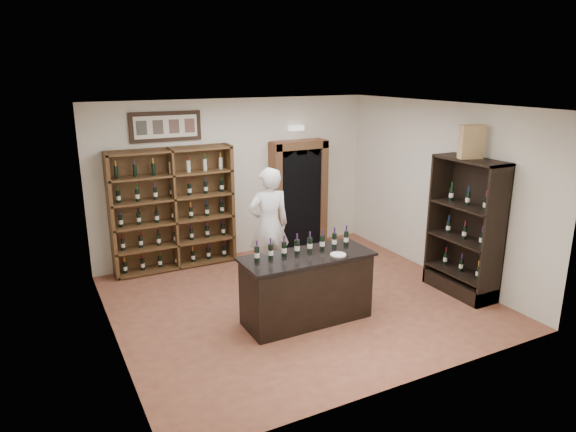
{
  "coord_description": "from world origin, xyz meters",
  "views": [
    {
      "loc": [
        -3.54,
        -6.47,
        3.5
      ],
      "look_at": [
        -0.03,
        0.3,
        1.32
      ],
      "focal_mm": 32.0,
      "sensor_mm": 36.0,
      "label": 1
    }
  ],
  "objects_px": {
    "wine_shelf": "(173,209)",
    "shopkeeper": "(269,225)",
    "side_cabinet": "(464,248)",
    "counter_bottle_0": "(257,254)",
    "wine_crate": "(471,142)",
    "tasting_counter": "(307,288)"
  },
  "relations": [
    {
      "from": "tasting_counter",
      "to": "counter_bottle_0",
      "type": "height_order",
      "value": "counter_bottle_0"
    },
    {
      "from": "wine_shelf",
      "to": "shopkeeper",
      "type": "relative_size",
      "value": 1.12
    },
    {
      "from": "side_cabinet",
      "to": "wine_crate",
      "type": "height_order",
      "value": "wine_crate"
    },
    {
      "from": "tasting_counter",
      "to": "wine_crate",
      "type": "bearing_deg",
      "value": -6.14
    },
    {
      "from": "side_cabinet",
      "to": "wine_crate",
      "type": "distance_m",
      "value": 1.7
    },
    {
      "from": "wine_shelf",
      "to": "wine_crate",
      "type": "distance_m",
      "value": 5.13
    },
    {
      "from": "shopkeeper",
      "to": "wine_crate",
      "type": "distance_m",
      "value": 3.45
    },
    {
      "from": "side_cabinet",
      "to": "shopkeeper",
      "type": "height_order",
      "value": "side_cabinet"
    },
    {
      "from": "counter_bottle_0",
      "to": "wine_crate",
      "type": "relative_size",
      "value": 0.59
    },
    {
      "from": "wine_shelf",
      "to": "tasting_counter",
      "type": "xyz_separation_m",
      "value": [
        1.1,
        -2.93,
        -0.61
      ]
    },
    {
      "from": "wine_shelf",
      "to": "counter_bottle_0",
      "type": "height_order",
      "value": "wine_shelf"
    },
    {
      "from": "side_cabinet",
      "to": "shopkeeper",
      "type": "relative_size",
      "value": 1.12
    },
    {
      "from": "counter_bottle_0",
      "to": "side_cabinet",
      "type": "bearing_deg",
      "value": -6.67
    },
    {
      "from": "side_cabinet",
      "to": "shopkeeper",
      "type": "xyz_separation_m",
      "value": [
        -2.57,
        1.87,
        0.23
      ]
    },
    {
      "from": "tasting_counter",
      "to": "wine_crate",
      "type": "xyz_separation_m",
      "value": [
        2.66,
        -0.29,
        1.96
      ]
    },
    {
      "from": "wine_shelf",
      "to": "tasting_counter",
      "type": "relative_size",
      "value": 1.17
    },
    {
      "from": "tasting_counter",
      "to": "counter_bottle_0",
      "type": "distance_m",
      "value": 0.95
    },
    {
      "from": "wine_shelf",
      "to": "shopkeeper",
      "type": "xyz_separation_m",
      "value": [
        1.25,
        -1.36,
        -0.11
      ]
    },
    {
      "from": "wine_shelf",
      "to": "side_cabinet",
      "type": "xyz_separation_m",
      "value": [
        3.82,
        -3.23,
        -0.35
      ]
    },
    {
      "from": "wine_shelf",
      "to": "wine_crate",
      "type": "relative_size",
      "value": 4.35
    },
    {
      "from": "shopkeeper",
      "to": "wine_crate",
      "type": "xyz_separation_m",
      "value": [
        2.51,
        -1.86,
        1.47
      ]
    },
    {
      "from": "tasting_counter",
      "to": "counter_bottle_0",
      "type": "bearing_deg",
      "value": 171.89
    }
  ]
}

